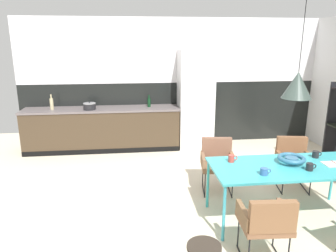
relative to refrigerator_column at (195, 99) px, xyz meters
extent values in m
plane|color=beige|center=(-0.41, -3.09, -1.03)|extent=(9.12, 9.12, 0.00)
cube|color=black|center=(-0.41, 0.36, -0.35)|extent=(6.57, 0.12, 1.36)
cube|color=silver|center=(-0.41, 0.36, 1.00)|extent=(6.57, 0.12, 1.36)
cube|color=#3E3021|center=(-1.96, 0.00, -0.61)|extent=(3.17, 0.60, 0.85)
cube|color=#625959|center=(-1.96, 0.00, -0.16)|extent=(3.20, 0.63, 0.04)
cube|color=black|center=(-1.96, -0.30, -0.98)|extent=(3.17, 0.01, 0.10)
cube|color=silver|center=(0.00, 0.00, 0.00)|extent=(0.72, 0.60, 2.06)
cube|color=teal|center=(0.56, -3.01, -0.32)|extent=(1.89, 0.85, 0.03)
cylinder|color=teal|center=(-0.34, -2.63, -0.69)|extent=(0.04, 0.04, 0.69)
cylinder|color=teal|center=(1.47, -2.63, -0.69)|extent=(0.04, 0.04, 0.69)
cylinder|color=teal|center=(-0.34, -3.40, -0.69)|extent=(0.04, 0.04, 0.69)
cube|color=brown|center=(1.09, -2.25, -0.62)|extent=(0.55, 0.54, 0.06)
cube|color=brown|center=(1.13, -2.05, -0.42)|extent=(0.46, 0.16, 0.35)
cube|color=brown|center=(1.31, -2.29, -0.52)|extent=(0.12, 0.42, 0.14)
cube|color=brown|center=(0.88, -2.21, -0.52)|extent=(0.12, 0.42, 0.14)
cylinder|color=black|center=(1.26, -2.47, -0.84)|extent=(0.02, 0.02, 0.38)
cylinder|color=black|center=(0.86, -2.40, -0.84)|extent=(0.02, 0.02, 0.38)
cylinder|color=black|center=(1.32, -2.10, -0.84)|extent=(0.02, 0.02, 0.38)
cylinder|color=black|center=(0.93, -2.02, -0.84)|extent=(0.02, 0.02, 0.38)
cylinder|color=black|center=(1.29, -2.28, -1.02)|extent=(0.09, 0.41, 0.02)
cylinder|color=black|center=(0.89, -2.21, -1.02)|extent=(0.09, 0.41, 0.02)
cube|color=brown|center=(-0.02, -3.74, -0.61)|extent=(0.51, 0.49, 0.06)
cube|color=brown|center=(-0.04, -3.94, -0.42)|extent=(0.46, 0.11, 0.32)
cube|color=brown|center=(-0.24, -3.72, -0.51)|extent=(0.08, 0.42, 0.14)
cube|color=brown|center=(0.20, -3.75, -0.51)|extent=(0.08, 0.42, 0.14)
cylinder|color=black|center=(-0.21, -3.53, -0.84)|extent=(0.02, 0.02, 0.39)
cylinder|color=black|center=(0.19, -3.56, -0.84)|extent=(0.02, 0.02, 0.39)
cube|color=brown|center=(-0.09, -2.20, -0.62)|extent=(0.54, 0.52, 0.06)
cube|color=brown|center=(-0.06, -2.00, -0.41)|extent=(0.46, 0.14, 0.36)
cube|color=brown|center=(0.13, -2.23, -0.52)|extent=(0.11, 0.42, 0.14)
cube|color=brown|center=(-0.31, -2.17, -0.52)|extent=(0.11, 0.42, 0.14)
cylinder|color=black|center=(0.08, -2.41, -0.84)|extent=(0.02, 0.02, 0.39)
cylinder|color=black|center=(-0.31, -2.36, -0.84)|extent=(0.02, 0.02, 0.39)
cylinder|color=black|center=(0.13, -2.04, -0.84)|extent=(0.02, 0.02, 0.39)
cylinder|color=black|center=(-0.26, -1.98, -0.84)|extent=(0.02, 0.02, 0.39)
cylinder|color=black|center=(0.11, -2.23, -1.02)|extent=(0.07, 0.41, 0.02)
cylinder|color=black|center=(-0.29, -2.17, -1.02)|extent=(0.07, 0.41, 0.02)
cylinder|color=#33607F|center=(0.65, -2.93, -0.27)|extent=(0.16, 0.16, 0.08)
torus|color=#2D6482|center=(0.65, -2.93, -0.24)|extent=(0.35, 0.35, 0.05)
cube|color=white|center=(1.12, -3.03, -0.30)|extent=(0.15, 0.18, 0.01)
cube|color=#B73833|center=(1.19, -3.03, -0.29)|extent=(0.01, 0.18, 0.00)
cylinder|color=#B23D33|center=(-0.09, -2.80, -0.26)|extent=(0.08, 0.08, 0.09)
torus|color=#B23D33|center=(-0.04, -2.80, -0.26)|extent=(0.06, 0.01, 0.06)
cylinder|color=black|center=(0.76, -3.17, -0.26)|extent=(0.08, 0.08, 0.09)
torus|color=black|center=(0.81, -3.17, -0.26)|extent=(0.06, 0.01, 0.06)
cylinder|color=black|center=(1.07, -2.78, -0.26)|extent=(0.09, 0.09, 0.09)
torus|color=black|center=(1.13, -2.78, -0.26)|extent=(0.06, 0.01, 0.06)
cylinder|color=#335B93|center=(0.16, -3.24, -0.27)|extent=(0.09, 0.09, 0.08)
torus|color=#335B93|center=(0.22, -3.24, -0.26)|extent=(0.06, 0.01, 0.06)
cylinder|color=black|center=(-2.19, -0.10, -0.08)|extent=(0.25, 0.25, 0.12)
cylinder|color=gray|center=(-2.19, -0.10, -0.02)|extent=(0.25, 0.25, 0.01)
sphere|color=black|center=(-2.19, -0.10, 0.00)|extent=(0.02, 0.02, 0.02)
cylinder|color=tan|center=(-2.95, -0.01, -0.03)|extent=(0.07, 0.07, 0.23)
cylinder|color=tan|center=(-2.95, -0.01, 0.12)|extent=(0.03, 0.03, 0.08)
cylinder|color=#0F3319|center=(-0.98, 0.03, -0.05)|extent=(0.07, 0.07, 0.18)
cylinder|color=#0F3319|center=(-0.98, 0.03, 0.07)|extent=(0.03, 0.03, 0.07)
cylinder|color=#2D261E|center=(-0.74, -4.13, -0.56)|extent=(0.31, 0.31, 0.03)
cube|color=black|center=(2.10, -1.62, -0.24)|extent=(0.30, 0.03, 1.58)
cylinder|color=black|center=(0.56, -3.04, 1.24)|extent=(0.01, 0.01, 0.77)
cone|color=#2C3934|center=(0.56, -3.04, 0.70)|extent=(0.34, 0.34, 0.31)
camera|label=1|loc=(-1.33, -6.45, 1.19)|focal=33.49mm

